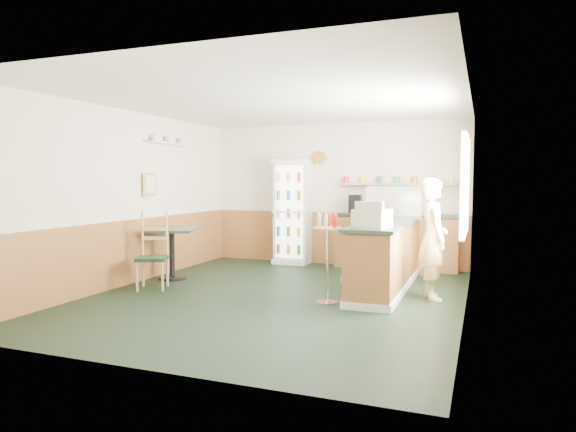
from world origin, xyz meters
The scene contains 13 objects.
ground centered at (0.00, 0.00, 0.00)m, with size 6.00×6.00×0.00m, color black.
room_envelope centered at (-0.23, 0.73, 1.52)m, with size 5.04×6.02×2.72m.
service_counter centered at (1.35, 1.07, 0.46)m, with size 0.68×3.01×1.01m.
back_counter centered at (1.19, 2.80, 0.55)m, with size 2.24×0.42×1.69m.
drinks_fridge centered at (-0.77, 2.74, 1.01)m, with size 0.67×0.55×2.02m.
display_case centered at (1.35, 1.76, 1.26)m, with size 0.89×0.47×0.51m.
cash_register centered at (1.35, -0.04, 1.13)m, with size 0.41×0.43×0.24m, color beige.
shopkeeper centered at (2.05, 0.60, 0.83)m, with size 0.55×0.40×1.66m, color tan.
condiment_stand centered at (0.78, -0.15, 0.76)m, with size 0.38×0.38×1.17m.
newspaper_rack centered at (0.99, 1.05, 0.68)m, with size 0.09×0.46×0.91m.
cafe_table centered at (-2.05, 0.52, 0.59)m, with size 0.96×0.96×0.84m.
cafe_chair centered at (-1.90, -0.13, 0.60)m, with size 0.56×0.57×1.15m.
dog_doorstop centered at (0.75, 0.97, 0.11)m, with size 0.20×0.25×0.24m.
Camera 1 is at (2.69, -6.56, 1.62)m, focal length 32.00 mm.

